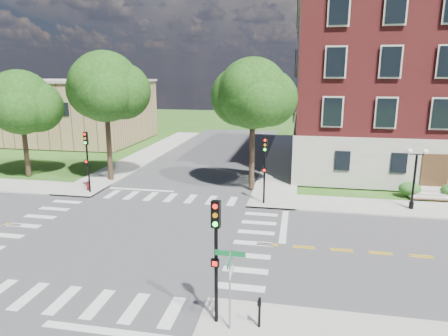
% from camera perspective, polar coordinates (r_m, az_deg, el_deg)
% --- Properties ---
extents(ground, '(160.00, 160.00, 0.00)m').
position_cam_1_polar(ground, '(24.58, -12.97, -9.20)').
color(ground, '#2B5618').
rests_on(ground, ground).
extents(road_ew, '(90.00, 12.00, 0.01)m').
position_cam_1_polar(road_ew, '(24.57, -12.97, -9.18)').
color(road_ew, '#3D3D3F').
rests_on(road_ew, ground).
extents(road_ns, '(12.00, 90.00, 0.01)m').
position_cam_1_polar(road_ns, '(24.57, -12.97, -9.18)').
color(road_ns, '#3D3D3F').
rests_on(road_ns, ground).
extents(sidewalk_ne, '(34.00, 34.00, 0.12)m').
position_cam_1_polar(sidewalk_ne, '(37.69, 19.41, -1.56)').
color(sidewalk_ne, '#9E9B93').
rests_on(sidewalk_ne, ground).
extents(sidewalk_nw, '(34.00, 34.00, 0.12)m').
position_cam_1_polar(sidewalk_nw, '(44.75, -23.29, 0.38)').
color(sidewalk_nw, '#9E9B93').
rests_on(sidewalk_nw, ground).
extents(crosswalk_east, '(2.20, 10.20, 0.02)m').
position_cam_1_polar(crosswalk_east, '(22.79, 4.17, -10.71)').
color(crosswalk_east, silver).
rests_on(crosswalk_east, ground).
extents(stop_bar_east, '(0.40, 5.50, 0.00)m').
position_cam_1_polar(stop_bar_east, '(25.46, 8.58, -8.18)').
color(stop_bar_east, silver).
rests_on(stop_bar_east, ground).
extents(secondary_building, '(20.40, 15.40, 8.30)m').
position_cam_1_polar(secondary_building, '(59.87, -21.23, 7.70)').
color(secondary_building, '#987D54').
rests_on(secondary_building, ground).
extents(tree_b, '(5.69, 5.69, 9.52)m').
position_cam_1_polar(tree_b, '(39.95, -27.08, 8.33)').
color(tree_b, black).
rests_on(tree_b, ground).
extents(tree_c, '(5.96, 5.96, 11.05)m').
position_cam_1_polar(tree_c, '(35.62, -16.63, 11.04)').
color(tree_c, black).
rests_on(tree_c, ground).
extents(tree_d, '(5.51, 5.51, 10.42)m').
position_cam_1_polar(tree_d, '(31.37, 4.15, 10.55)').
color(tree_d, black).
rests_on(tree_d, ground).
extents(traffic_signal_se, '(0.35, 0.40, 4.80)m').
position_cam_1_polar(traffic_signal_se, '(14.72, -1.16, -11.15)').
color(traffic_signal_se, black).
rests_on(traffic_signal_se, ground).
extents(traffic_signal_ne, '(0.33, 0.36, 4.80)m').
position_cam_1_polar(traffic_signal_ne, '(28.36, 5.83, 0.88)').
color(traffic_signal_ne, black).
rests_on(traffic_signal_ne, ground).
extents(traffic_signal_nw, '(0.35, 0.40, 4.80)m').
position_cam_1_polar(traffic_signal_nw, '(32.73, -18.99, 1.90)').
color(traffic_signal_nw, black).
rests_on(traffic_signal_nw, ground).
extents(twin_lamp_west, '(1.36, 0.36, 4.23)m').
position_cam_1_polar(twin_lamp_west, '(30.15, 25.59, -0.93)').
color(twin_lamp_west, black).
rests_on(twin_lamp_west, ground).
extents(street_sign_pole, '(1.10, 1.10, 3.10)m').
position_cam_1_polar(street_sign_pole, '(14.72, 0.90, -14.97)').
color(street_sign_pole, gray).
rests_on(street_sign_pole, ground).
extents(push_button_post, '(0.14, 0.21, 1.20)m').
position_cam_1_polar(push_button_post, '(15.61, 5.07, -19.67)').
color(push_button_post, black).
rests_on(push_button_post, ground).
extents(fire_hydrant, '(0.35, 0.35, 0.75)m').
position_cam_1_polar(fire_hydrant, '(33.97, -18.81, -2.41)').
color(fire_hydrant, '#AA0D1C').
rests_on(fire_hydrant, ground).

